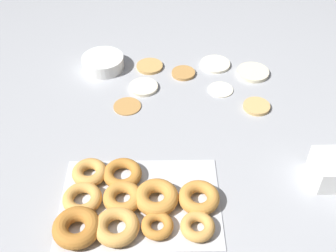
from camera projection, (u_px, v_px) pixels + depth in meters
The scene contains 11 objects.
ground_plane at pixel (191, 108), 1.39m from camera, with size 3.00×3.00×0.00m, color #9EA0A5.
pancake_0 at pixel (221, 89), 1.45m from camera, with size 0.09×0.09×0.01m, color silver.
pancake_1 at pixel (144, 87), 1.46m from camera, with size 0.10×0.10×0.01m, color beige.
pancake_2 at pixel (183, 73), 1.52m from camera, with size 0.08×0.08×0.01m, color #B27F42.
pancake_3 at pixel (150, 66), 1.55m from camera, with size 0.10×0.10×0.01m, color tan.
pancake_4 at pixel (215, 64), 1.56m from camera, with size 0.11×0.11×0.01m, color silver.
pancake_5 at pixel (253, 72), 1.52m from camera, with size 0.12×0.12×0.01m, color beige.
pancake_6 at pixel (127, 106), 1.39m from camera, with size 0.09×0.09×0.01m, color #B27F42.
pancake_7 at pixel (256, 106), 1.39m from camera, with size 0.09×0.09×0.01m, color tan.
donut_tray at pixel (130, 203), 1.08m from camera, with size 0.42×0.30×0.05m.
batter_bowl at pixel (103, 63), 1.54m from camera, with size 0.15×0.15×0.05m.
Camera 1 is at (-0.09, -1.05, 0.91)m, focal length 45.00 mm.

